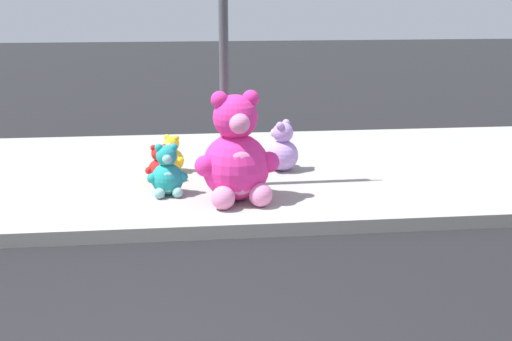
{
  "coord_description": "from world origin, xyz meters",
  "views": [
    {
      "loc": [
        0.53,
        -3.15,
        2.44
      ],
      "look_at": [
        1.29,
        3.6,
        0.55
      ],
      "focal_mm": 45.38,
      "sensor_mm": 36.0,
      "label": 1
    }
  ],
  "objects_px": {
    "plush_pink_large": "(236,158)",
    "plush_lavender": "(281,150)",
    "plush_teal": "(167,175)",
    "sign_pole": "(224,44)",
    "plush_white": "(239,147)",
    "plush_red": "(160,167)",
    "plush_yellow": "(172,157)"
  },
  "relations": [
    {
      "from": "plush_teal",
      "to": "plush_lavender",
      "type": "distance_m",
      "value": 1.73
    },
    {
      "from": "plush_red",
      "to": "plush_yellow",
      "type": "bearing_deg",
      "value": 73.61
    },
    {
      "from": "sign_pole",
      "to": "plush_white",
      "type": "height_order",
      "value": "sign_pole"
    },
    {
      "from": "sign_pole",
      "to": "plush_teal",
      "type": "bearing_deg",
      "value": -156.82
    },
    {
      "from": "plush_pink_large",
      "to": "plush_red",
      "type": "xyz_separation_m",
      "value": [
        -0.88,
        0.8,
        -0.31
      ]
    },
    {
      "from": "plush_lavender",
      "to": "sign_pole",
      "type": "bearing_deg",
      "value": -141.7
    },
    {
      "from": "plush_pink_large",
      "to": "plush_teal",
      "type": "height_order",
      "value": "plush_pink_large"
    },
    {
      "from": "plush_yellow",
      "to": "plush_red",
      "type": "bearing_deg",
      "value": -106.39
    },
    {
      "from": "sign_pole",
      "to": "plush_lavender",
      "type": "xyz_separation_m",
      "value": [
        0.78,
        0.62,
        -1.43
      ]
    },
    {
      "from": "plush_yellow",
      "to": "sign_pole",
      "type": "bearing_deg",
      "value": -46.56
    },
    {
      "from": "plush_teal",
      "to": "plush_lavender",
      "type": "relative_size",
      "value": 0.91
    },
    {
      "from": "sign_pole",
      "to": "plush_lavender",
      "type": "relative_size",
      "value": 4.78
    },
    {
      "from": "sign_pole",
      "to": "plush_teal",
      "type": "relative_size",
      "value": 5.27
    },
    {
      "from": "plush_pink_large",
      "to": "plush_red",
      "type": "relative_size",
      "value": 2.59
    },
    {
      "from": "sign_pole",
      "to": "plush_pink_large",
      "type": "xyz_separation_m",
      "value": [
        0.09,
        -0.59,
        -1.2
      ]
    },
    {
      "from": "plush_teal",
      "to": "plush_pink_large",
      "type": "bearing_deg",
      "value": -20.45
    },
    {
      "from": "plush_red",
      "to": "plush_teal",
      "type": "distance_m",
      "value": 0.53
    },
    {
      "from": "plush_white",
      "to": "plush_pink_large",
      "type": "bearing_deg",
      "value": -95.97
    },
    {
      "from": "sign_pole",
      "to": "plush_pink_large",
      "type": "height_order",
      "value": "sign_pole"
    },
    {
      "from": "plush_white",
      "to": "plush_red",
      "type": "xyz_separation_m",
      "value": [
        -1.03,
        -0.61,
        -0.09
      ]
    },
    {
      "from": "plush_yellow",
      "to": "plush_teal",
      "type": "distance_m",
      "value": 0.99
    },
    {
      "from": "plush_teal",
      "to": "plush_lavender",
      "type": "height_order",
      "value": "plush_lavender"
    },
    {
      "from": "plush_lavender",
      "to": "plush_white",
      "type": "bearing_deg",
      "value": 158.39
    },
    {
      "from": "plush_pink_large",
      "to": "plush_lavender",
      "type": "bearing_deg",
      "value": 60.1
    },
    {
      "from": "plush_red",
      "to": "plush_pink_large",
      "type": "bearing_deg",
      "value": -42.32
    },
    {
      "from": "plush_white",
      "to": "plush_red",
      "type": "relative_size",
      "value": 1.47
    },
    {
      "from": "plush_red",
      "to": "plush_yellow",
      "type": "xyz_separation_m",
      "value": [
        0.14,
        0.47,
        0.01
      ]
    },
    {
      "from": "plush_white",
      "to": "plush_teal",
      "type": "relative_size",
      "value": 1.16
    },
    {
      "from": "sign_pole",
      "to": "plush_yellow",
      "type": "height_order",
      "value": "sign_pole"
    },
    {
      "from": "plush_white",
      "to": "plush_lavender",
      "type": "bearing_deg",
      "value": -21.61
    },
    {
      "from": "plush_pink_large",
      "to": "plush_lavender",
      "type": "relative_size",
      "value": 1.86
    },
    {
      "from": "plush_white",
      "to": "plush_yellow",
      "type": "relative_size",
      "value": 1.43
    }
  ]
}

